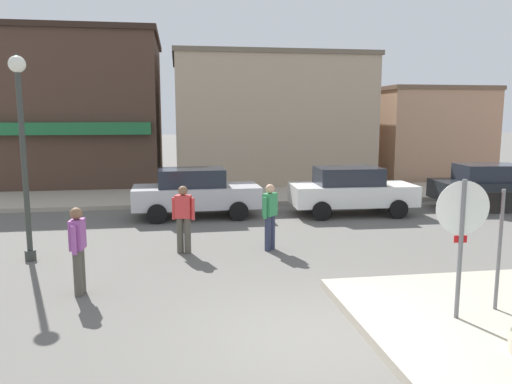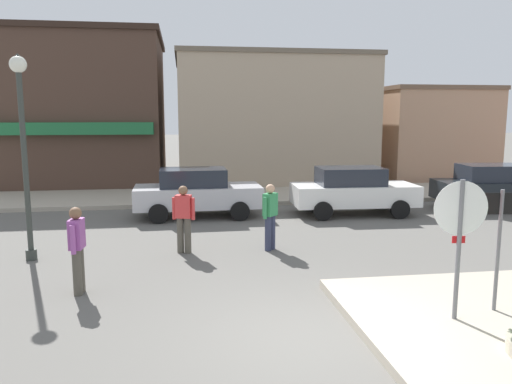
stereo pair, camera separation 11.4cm
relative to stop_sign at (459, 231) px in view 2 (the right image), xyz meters
name	(u,v)px [view 2 (the right image)]	position (x,y,z in m)	size (l,w,h in m)	color
ground_plane	(317,340)	(-2.20, -0.11, -1.52)	(160.00, 160.00, 0.00)	#5B5954
kerb_far	(231,196)	(-2.20, 12.73, -1.44)	(80.00, 4.00, 0.15)	#A89E8C
stop_sign	(459,231)	(0.00, 0.00, 0.00)	(0.82, 0.11, 2.30)	slate
one_way_sign	(499,238)	(0.81, 0.22, -0.19)	(0.60, 0.08, 2.10)	slate
lamp_post	(22,128)	(-7.51, 4.79, 1.44)	(0.36, 0.36, 4.54)	#333833
parked_car_nearest	(197,192)	(-3.65, 9.14, -0.71)	(4.03, 1.94, 1.56)	#B7B7BC
parked_car_second	(353,190)	(1.42, 8.75, -0.71)	(4.06, 1.99, 1.56)	white
parked_car_third	(494,186)	(6.58, 8.93, -0.71)	(4.15, 2.18, 1.56)	black
pedestrian_crossing_near	(184,217)	(-4.08, 4.87, -0.65)	(0.55, 0.32, 1.61)	#4C473D
pedestrian_crossing_far	(270,215)	(-2.02, 4.84, -0.65)	(0.43, 0.47, 1.61)	#2D334C
pedestrian_kerb_side	(77,247)	(-6.00, 2.39, -0.65)	(0.25, 0.56, 1.61)	#4C473D
building_corner_shop	(74,110)	(-9.18, 18.41, 1.95)	(8.53, 7.85, 6.93)	#473328
building_storefront_left_near	(269,120)	(0.23, 17.98, 1.50)	(9.09, 7.37, 6.03)	tan
building_storefront_left_mid	(422,133)	(8.49, 18.21, 0.80)	(5.48, 6.29, 4.63)	tan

